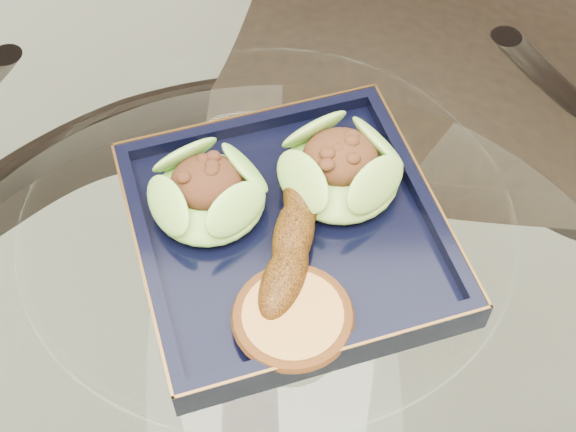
{
  "coord_description": "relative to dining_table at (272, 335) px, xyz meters",
  "views": [
    {
      "loc": [
        -0.0,
        -0.4,
        1.37
      ],
      "look_at": [
        0.02,
        0.01,
        0.8
      ],
      "focal_mm": 50.0,
      "sensor_mm": 36.0,
      "label": 1
    }
  ],
  "objects": [
    {
      "name": "crumb_patty",
      "position": [
        0.02,
        -0.09,
        0.19
      ],
      "size": [
        0.1,
        0.1,
        0.02
      ],
      "primitive_type": "cylinder",
      "rotation": [
        0.0,
        0.0,
        0.15
      ],
      "color": "#C58B41",
      "rests_on": "navy_plate"
    },
    {
      "name": "navy_plate",
      "position": [
        0.02,
        0.01,
        0.17
      ],
      "size": [
        0.33,
        0.33,
        0.02
      ],
      "primitive_type": "cube",
      "rotation": [
        0.0,
        0.0,
        0.25
      ],
      "color": "black",
      "rests_on": "dining_table"
    },
    {
      "name": "dining_table",
      "position": [
        0.0,
        0.0,
        0.0
      ],
      "size": [
        1.13,
        1.13,
        0.77
      ],
      "color": "white",
      "rests_on": "ground"
    },
    {
      "name": "dining_chair",
      "position": [
        0.21,
        0.48,
        -0.07
      ],
      "size": [
        0.49,
        0.49,
        0.94
      ],
      "rotation": [
        0.0,
        0.0,
        -0.23
      ],
      "color": "#311D10",
      "rests_on": "ground"
    },
    {
      "name": "roasted_plantain",
      "position": [
        0.02,
        -0.01,
        0.2
      ],
      "size": [
        0.07,
        0.17,
        0.03
      ],
      "primitive_type": "ellipsoid",
      "rotation": [
        0.0,
        0.0,
        1.33
      ],
      "color": "#60350A",
      "rests_on": "navy_plate"
    },
    {
      "name": "lettuce_wrap_left",
      "position": [
        -0.05,
        0.04,
        0.2
      ],
      "size": [
        0.12,
        0.12,
        0.04
      ],
      "primitive_type": "ellipsoid",
      "rotation": [
        0.0,
        0.0,
        0.18
      ],
      "color": "#4E922A",
      "rests_on": "navy_plate"
    },
    {
      "name": "lettuce_wrap_right",
      "position": [
        0.07,
        0.06,
        0.2
      ],
      "size": [
        0.13,
        0.13,
        0.04
      ],
      "primitive_type": "ellipsoid",
      "rotation": [
        0.0,
        0.0,
        0.19
      ],
      "color": "olive",
      "rests_on": "navy_plate"
    }
  ]
}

